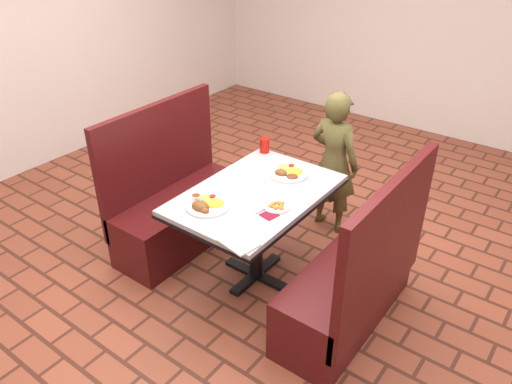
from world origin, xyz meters
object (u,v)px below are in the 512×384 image
dining_table (256,204)px  booth_bench_left (178,207)px  near_dinner_plate (207,203)px  far_dinner_plate (289,171)px  plantain_plate (277,206)px  diner_person (334,163)px  red_tumbler (265,145)px  booth_bench_right (354,284)px

dining_table → booth_bench_left: 0.86m
dining_table → booth_bench_left: booth_bench_left is taller
near_dinner_plate → far_dinner_plate: (0.18, 0.70, -0.01)m
booth_bench_left → plantain_plate: bearing=-4.5°
diner_person → red_tumbler: bearing=48.9°
far_dinner_plate → red_tumbler: 0.42m
dining_table → diner_person: size_ratio=0.98×
booth_bench_left → plantain_plate: size_ratio=7.03×
far_dinner_plate → red_tumbler: bearing=151.5°
near_dinner_plate → red_tumbler: 0.92m
dining_table → diner_person: (0.10, 0.96, -0.04)m
booth_bench_left → near_dinner_plate: size_ratio=4.11×
dining_table → red_tumbler: bearing=120.6°
far_dinner_plate → plantain_plate: far_dinner_plate is taller
booth_bench_right → booth_bench_left: bearing=180.0°
booth_bench_left → near_dinner_plate: (0.65, -0.35, 0.45)m
booth_bench_right → near_dinner_plate: bearing=-159.7°
near_dinner_plate → red_tumbler: red_tumbler is taller
booth_bench_right → diner_person: (-0.70, 0.96, 0.29)m
diner_person → booth_bench_left: bearing=52.2°
near_dinner_plate → plantain_plate: size_ratio=1.71×
booth_bench_right → plantain_plate: bearing=-171.8°
booth_bench_right → diner_person: 1.22m
dining_table → booth_bench_right: size_ratio=1.01×
booth_bench_right → diner_person: size_ratio=0.97×
near_dinner_plate → plantain_plate: 0.46m
booth_bench_left → booth_bench_right: bearing=0.0°
near_dinner_plate → red_tumbler: (-0.18, 0.90, 0.03)m
booth_bench_left → booth_bench_right: 1.60m
diner_person → plantain_plate: (0.13, -1.04, 0.14)m
dining_table → far_dinner_plate: size_ratio=4.16×
diner_person → far_dinner_plate: bearing=89.8°
far_dinner_plate → near_dinner_plate: bearing=-104.7°
booth_bench_left → plantain_plate: booth_bench_left is taller
booth_bench_right → far_dinner_plate: bearing=155.0°
plantain_plate → near_dinner_plate: bearing=-144.6°
booth_bench_right → plantain_plate: size_ratio=7.03×
booth_bench_right → far_dinner_plate: size_ratio=4.12×
dining_table → near_dinner_plate: (-0.15, -0.35, 0.13)m
booth_bench_right → red_tumbler: (-1.13, 0.55, 0.48)m
booth_bench_left → near_dinner_plate: booth_bench_left is taller
booth_bench_right → red_tumbler: bearing=153.9°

